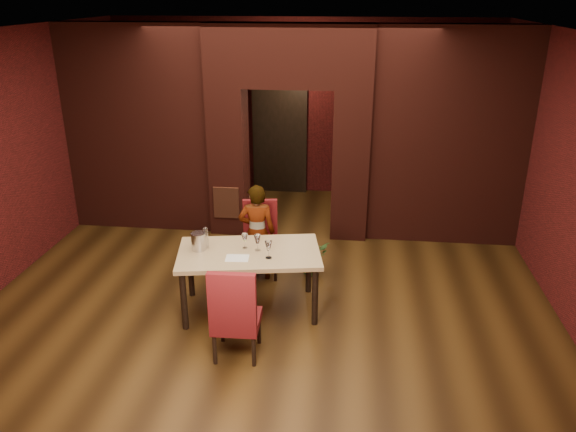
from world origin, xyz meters
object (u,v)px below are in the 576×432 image
object	(u,v)px
wine_bucket	(199,241)
chair_near	(236,310)
wine_glass_a	(245,241)
chair_far	(260,240)
potted_plant	(312,257)
wine_glass_b	(257,243)
dining_table	(250,281)
person_seated	(257,232)
wine_glass_c	(269,250)
water_bottle	(206,237)

from	to	relation	value
wine_bucket	chair_near	bearing A→B (deg)	-54.95
wine_glass_a	chair_far	bearing A→B (deg)	86.88
potted_plant	chair_far	bearing A→B (deg)	-170.33
wine_glass_b	wine_bucket	distance (m)	0.69
dining_table	person_seated	bearing A→B (deg)	82.98
chair_far	wine_glass_b	bearing A→B (deg)	-91.28
wine_glass_b	potted_plant	xyz separation A→B (m)	(0.58, 0.99, -0.64)
potted_plant	person_seated	bearing A→B (deg)	-164.33
wine_glass_c	wine_glass_b	bearing A→B (deg)	131.39
chair_near	wine_glass_b	size ratio (longest dim) A/B	5.40
wine_glass_a	dining_table	bearing A→B (deg)	-52.10
chair_far	wine_glass_b	distance (m)	0.95
wine_glass_b	chair_far	bearing A→B (deg)	97.51
water_bottle	potted_plant	distance (m)	1.68
wine_glass_a	water_bottle	bearing A→B (deg)	-176.78
chair_far	wine_glass_a	xyz separation A→B (m)	(-0.04, -0.82, 0.36)
chair_far	potted_plant	world-z (taller)	chair_far
wine_glass_b	wine_bucket	xyz separation A→B (m)	(-0.69, -0.06, 0.01)
chair_near	wine_glass_a	distance (m)	1.05
wine_glass_c	wine_bucket	size ratio (longest dim) A/B	0.99
wine_bucket	chair_far	bearing A→B (deg)	58.06
chair_near	wine_glass_c	xyz separation A→B (m)	(0.23, 0.76, 0.35)
person_seated	wine_glass_b	bearing A→B (deg)	94.63
chair_near	potted_plant	xyz separation A→B (m)	(0.65, 1.93, -0.30)
wine_glass_a	wine_glass_c	bearing A→B (deg)	-35.38
chair_far	potted_plant	xyz separation A→B (m)	(0.69, 0.12, -0.27)
wine_glass_a	wine_bucket	size ratio (longest dim) A/B	0.87
chair_far	wine_glass_c	size ratio (longest dim) A/B	4.84
water_bottle	potted_plant	size ratio (longest dim) A/B	0.55
dining_table	wine_bucket	distance (m)	0.77
wine_glass_a	wine_glass_c	world-z (taller)	wine_glass_c
wine_glass_b	wine_bucket	world-z (taller)	wine_bucket
chair_near	water_bottle	distance (m)	1.17
wine_bucket	potted_plant	world-z (taller)	wine_bucket
chair_near	wine_glass_b	xyz separation A→B (m)	(0.07, 0.94, 0.34)
water_bottle	potted_plant	world-z (taller)	water_bottle
dining_table	wine_glass_b	world-z (taller)	wine_glass_b
chair_near	water_bottle	xyz separation A→B (m)	(-0.55, 0.96, 0.37)
person_seated	chair_near	bearing A→B (deg)	86.70
wine_glass_a	potted_plant	bearing A→B (deg)	51.95
wine_glass_b	water_bottle	bearing A→B (deg)	178.24
chair_near	wine_glass_b	bearing A→B (deg)	-96.11
wine_bucket	wine_glass_b	bearing A→B (deg)	4.66
dining_table	chair_near	world-z (taller)	chair_near
wine_bucket	water_bottle	xyz separation A→B (m)	(0.07, 0.08, 0.02)
person_seated	wine_glass_c	xyz separation A→B (m)	(0.30, -0.96, 0.22)
chair_far	wine_glass_c	bearing A→B (deg)	-84.16
wine_glass_a	wine_glass_b	xyz separation A→B (m)	(0.16, -0.05, 0.01)
chair_far	wine_bucket	distance (m)	1.15
wine_glass_c	water_bottle	size ratio (longest dim) A/B	0.80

